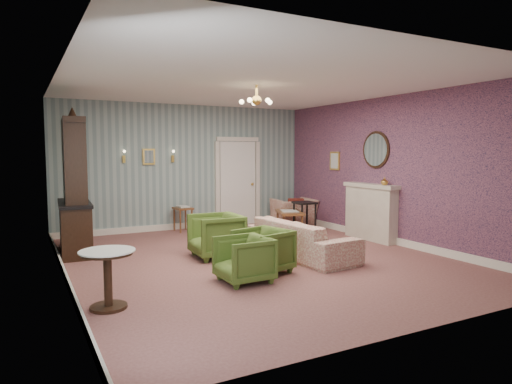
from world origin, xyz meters
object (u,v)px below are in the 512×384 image
olive_chair_c (216,233)px  wingback_chair (294,208)px  olive_chair_a (244,257)px  side_table_black (305,216)px  sofa_chintz (301,232)px  olive_chair_b (263,249)px  dresser (73,183)px  fireplace (371,212)px  coffee_table (289,221)px  pedestal_table (108,279)px

olive_chair_c → wingback_chair: size_ratio=0.84×
olive_chair_a → olive_chair_c: olive_chair_c is taller
wingback_chair → side_table_black: 0.91m
olive_chair_c → sofa_chintz: 1.47m
olive_chair_b → side_table_black: bearing=122.1°
dresser → fireplace: 5.76m
fireplace → olive_chair_c: bearing=179.1°
olive_chair_c → sofa_chintz: size_ratio=0.38×
coffee_table → side_table_black: (0.36, -0.08, 0.10)m
olive_chair_c → pedestal_table: (-2.10, -1.80, -0.07)m
olive_chair_a → side_table_black: (3.05, 3.03, -0.02)m
olive_chair_a → fireplace: bearing=111.2°
olive_chair_a → wingback_chair: bearing=138.4°
wingback_chair → coffee_table: 1.02m
dresser → wingback_chair: bearing=12.8°
olive_chair_c → pedestal_table: olive_chair_c is taller
olive_chair_a → fireplace: fireplace is taller
sofa_chintz → wingback_chair: wingback_chair is taller
wingback_chair → dresser: 5.32m
wingback_chair → side_table_black: wingback_chair is taller
sofa_chintz → side_table_black: bearing=-40.4°
olive_chair_a → olive_chair_b: olive_chair_b is taller
sofa_chintz → coffee_table: 2.48m
olive_chair_a → olive_chair_b: 0.55m
olive_chair_b → wingback_chair: bearing=127.1°
side_table_black → coffee_table: bearing=167.7°
side_table_black → wingback_chair: bearing=73.0°
olive_chair_a → wingback_chair: size_ratio=0.72×
olive_chair_b → coffee_table: size_ratio=0.79×
fireplace → pedestal_table: size_ratio=2.03×
wingback_chair → pedestal_table: size_ratio=1.42×
olive_chair_b → olive_chair_c: (-0.23, 1.26, 0.05)m
pedestal_table → dresser: bearing=90.0°
olive_chair_b → pedestal_table: olive_chair_b is taller
coffee_table → olive_chair_b: bearing=-128.4°
dresser → coffee_table: dresser is taller
sofa_chintz → fireplace: size_ratio=1.56×
olive_chair_a → dresser: dresser is taller
olive_chair_b → fireplace: fireplace is taller
sofa_chintz → dresser: 4.11m
sofa_chintz → fireplace: fireplace is taller
sofa_chintz → wingback_chair: 3.46m
fireplace → side_table_black: 1.65m
dresser → olive_chair_a: bearing=-55.0°
dresser → olive_chair_b: bearing=-46.2°
sofa_chintz → side_table_black: (1.50, 2.12, -0.09)m
olive_chair_a → pedestal_table: (-1.86, -0.24, -0.01)m
side_table_black → fireplace: bearing=-68.6°
olive_chair_a → coffee_table: olive_chair_a is taller
fireplace → coffee_table: (-0.96, 1.60, -0.34)m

